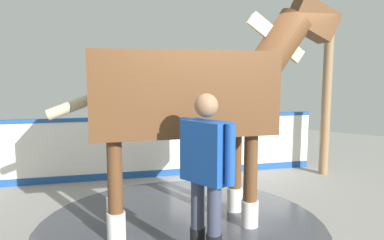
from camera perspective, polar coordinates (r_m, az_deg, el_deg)
name	(u,v)px	position (r m, az deg, el deg)	size (l,w,h in m)	color
ground_plane	(193,224)	(4.56, 0.24, -15.96)	(16.00, 16.00, 0.02)	gray
wet_patch	(181,224)	(4.54, -1.69, -15.95)	(3.42, 3.42, 0.00)	#42444C
barrier_wall	(157,149)	(6.34, -5.59, -4.51)	(3.93, 4.39, 1.07)	white
roof_post_near	(326,99)	(6.78, 20.34, 3.04)	(0.16, 0.16, 2.67)	olive
horse	(192,95)	(4.20, -0.06, 3.96)	(2.43, 2.70, 2.72)	brown
handler	(206,168)	(3.38, 2.20, -7.61)	(0.65, 0.30, 1.62)	black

